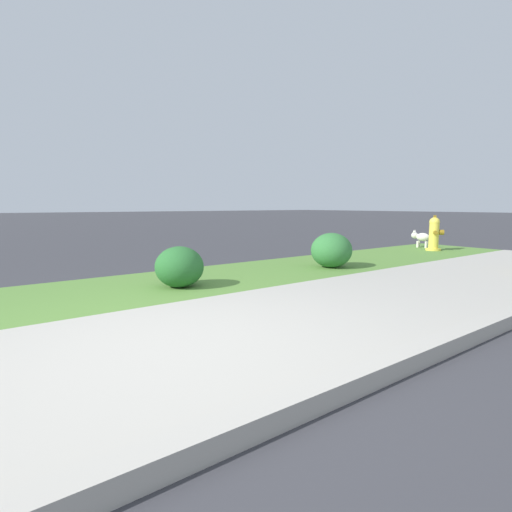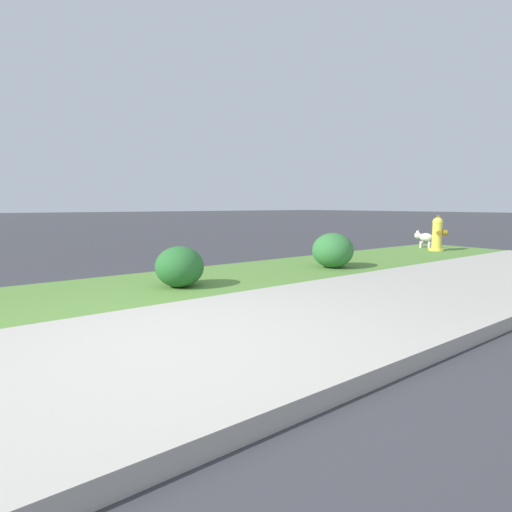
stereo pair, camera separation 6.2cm
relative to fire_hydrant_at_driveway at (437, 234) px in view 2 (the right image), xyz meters
The scene contains 8 objects.
ground_plane 7.92m from the fire_hydrant_at_driveway, 164.14° to the right, with size 120.00×120.00×0.00m, color #38383D.
sidewalk_pavement 7.92m from the fire_hydrant_at_driveway, 164.14° to the right, with size 18.00×2.40×0.01m, color #ADA89E.
grass_verge 7.62m from the fire_hydrant_at_driveway, behind, with size 18.00×2.06×0.01m, color #568438.
street_curb 8.36m from the fire_hydrant_at_driveway, 155.66° to the right, with size 18.00×0.16×0.12m, color #ADA89E.
fire_hydrant_at_driveway is the anchor object (origin of this frame).
small_white_dog 0.68m from the fire_hydrant_at_driveway, 54.95° to the left, with size 0.27×0.47×0.44m.
shrub_bush_far_verge 3.79m from the fire_hydrant_at_driveway, behind, with size 0.69×0.69×0.58m.
shrub_bush_near_lamp 6.55m from the fire_hydrant_at_driveway, behind, with size 0.62×0.62×0.53m.
Camera 2 is at (-1.14, -2.69, 1.04)m, focal length 28.00 mm.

